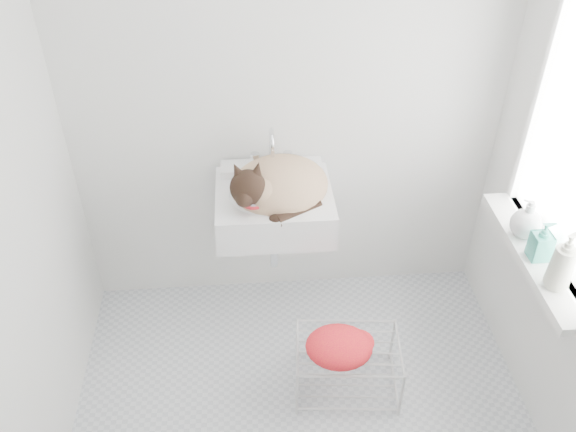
{
  "coord_description": "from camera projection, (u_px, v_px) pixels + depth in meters",
  "views": [
    {
      "loc": [
        -0.21,
        -1.69,
        2.55
      ],
      "look_at": [
        -0.04,
        0.5,
        0.88
      ],
      "focal_mm": 37.8,
      "sensor_mm": 36.0,
      "label": 1
    }
  ],
  "objects": [
    {
      "name": "floor",
      "position": [
        304.0,
        425.0,
        2.9
      ],
      "size": [
        2.2,
        2.0,
        0.02
      ],
      "primitive_type": "cube",
      "color": "silver",
      "rests_on": "ground"
    },
    {
      "name": "back_wall",
      "position": [
        287.0,
        93.0,
        2.93
      ],
      "size": [
        2.2,
        0.02,
        2.5
      ],
      "primitive_type": "cube",
      "color": "silver",
      "rests_on": "ground"
    },
    {
      "name": "windowsill",
      "position": [
        535.0,
        255.0,
        2.61
      ],
      "size": [
        0.16,
        0.88,
        0.04
      ],
      "primitive_type": "cube",
      "color": "white",
      "rests_on": "right_wall"
    },
    {
      "name": "sink",
      "position": [
        274.0,
        192.0,
        2.96
      ],
      "size": [
        0.57,
        0.5,
        0.23
      ],
      "primitive_type": "cube",
      "color": "white",
      "rests_on": "back_wall"
    },
    {
      "name": "faucet",
      "position": [
        271.0,
        148.0,
        3.02
      ],
      "size": [
        0.21,
        0.15,
        0.21
      ],
      "primitive_type": null,
      "color": "silver",
      "rests_on": "sink"
    },
    {
      "name": "cat",
      "position": [
        276.0,
        187.0,
        2.92
      ],
      "size": [
        0.55,
        0.5,
        0.31
      ],
      "rotation": [
        0.0,
        0.0,
        0.26
      ],
      "color": "tan",
      "rests_on": "sink"
    },
    {
      "name": "wire_rack",
      "position": [
        347.0,
        366.0,
        2.99
      ],
      "size": [
        0.52,
        0.39,
        0.3
      ],
      "primitive_type": "cube",
      "rotation": [
        0.0,
        0.0,
        -0.09
      ],
      "color": "silver",
      "rests_on": "floor"
    },
    {
      "name": "towel",
      "position": [
        339.0,
        352.0,
        2.84
      ],
      "size": [
        0.34,
        0.26,
        0.13
      ],
      "primitive_type": "ellipsoid",
      "rotation": [
        0.0,
        0.0,
        -0.11
      ],
      "color": "#FB3D23",
      "rests_on": "wire_rack"
    },
    {
      "name": "bottle_a",
      "position": [
        554.0,
        286.0,
        2.44
      ],
      "size": [
        0.12,
        0.12,
        0.22
      ],
      "primitive_type": "imported",
      "rotation": [
        0.0,
        0.0,
        2.05
      ],
      "color": "silver",
      "rests_on": "windowsill"
    },
    {
      "name": "bottle_b",
      "position": [
        537.0,
        257.0,
        2.58
      ],
      "size": [
        0.08,
        0.08,
        0.18
      ],
      "primitive_type": "imported",
      "rotation": [
        0.0,
        0.0,
        1.59
      ],
      "color": "teal",
      "rests_on": "windowsill"
    },
    {
      "name": "bottle_c",
      "position": [
        523.0,
        234.0,
        2.7
      ],
      "size": [
        0.19,
        0.19,
        0.18
      ],
      "primitive_type": "imported",
      "rotation": [
        0.0,
        0.0,
        4.06
      ],
      "color": "silver",
      "rests_on": "windowsill"
    }
  ]
}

